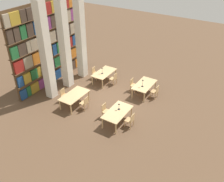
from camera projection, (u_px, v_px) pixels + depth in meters
ground_plane at (110, 99)px, 15.72m from camera, size 40.00×40.00×0.00m
bookshelf_bank at (50, 44)px, 16.32m from camera, size 6.33×0.35×5.50m
pillar_left at (46, 53)px, 14.43m from camera, size 0.52×0.52×6.00m
pillar_center at (64, 44)px, 15.61m from camera, size 0.52×0.52×6.00m
pillar_right at (80, 36)px, 16.78m from camera, size 0.52×0.52×6.00m
reading_table_0 at (117, 113)px, 13.45m from camera, size 1.87×1.00×0.73m
chair_0 at (130, 120)px, 13.23m from camera, size 0.42×0.40×0.87m
chair_1 at (106, 111)px, 13.93m from camera, size 0.42×0.40×0.87m
desk_lamp_0 at (119, 105)px, 13.44m from camera, size 0.14×0.14×0.39m
reading_table_1 at (144, 85)px, 15.89m from camera, size 1.87×1.00×0.73m
chair_2 at (155, 91)px, 15.62m from camera, size 0.42×0.40×0.87m
chair_3 at (133, 85)px, 16.32m from camera, size 0.42×0.40×0.87m
desk_lamp_1 at (143, 82)px, 15.43m from camera, size 0.14×0.14×0.50m
reading_table_2 at (74, 96)px, 14.85m from camera, size 1.87×1.00×0.73m
chair_4 at (85, 103)px, 14.57m from camera, size 0.42×0.40×0.87m
chair_5 at (64, 95)px, 15.27m from camera, size 0.42×0.40×0.87m
reading_table_3 at (104, 73)px, 17.25m from camera, size 1.87×1.00×0.73m
chair_6 at (114, 78)px, 17.00m from camera, size 0.42×0.40×0.87m
chair_7 at (95, 73)px, 17.70m from camera, size 0.42×0.40×0.87m
desk_lamp_2 at (102, 70)px, 16.87m from camera, size 0.14×0.14×0.47m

